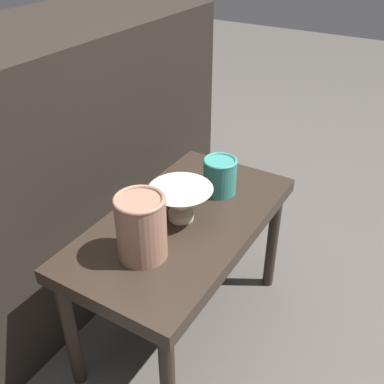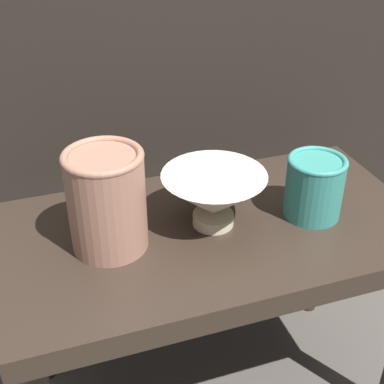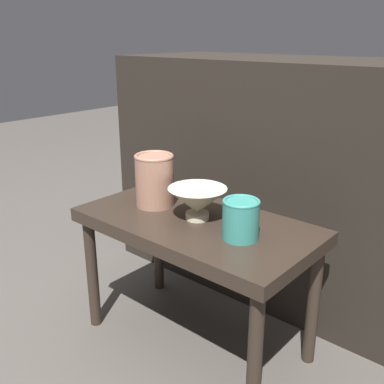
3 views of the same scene
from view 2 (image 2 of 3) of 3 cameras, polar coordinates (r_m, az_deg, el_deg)
table at (r=0.92m, az=2.32°, el=-6.29°), size 0.69×0.37×0.42m
couch_backdrop at (r=1.32m, az=-5.73°, el=9.12°), size 1.29×0.50×0.84m
bowl at (r=0.86m, az=2.57°, el=-0.36°), size 0.17×0.17×0.09m
vase_textured_left at (r=0.80m, az=-9.10°, el=-0.77°), size 0.12×0.12×0.16m
vase_colorful_right at (r=0.90m, az=12.93°, el=0.65°), size 0.10×0.10×0.11m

